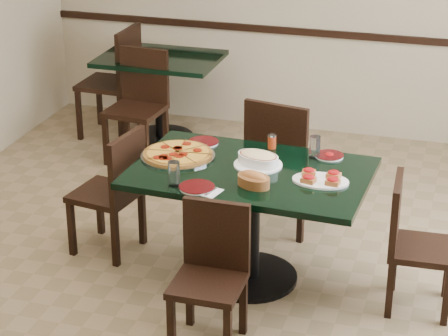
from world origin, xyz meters
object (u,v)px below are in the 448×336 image
(back_chair_left, at_px, (118,76))
(bruschetta_platter, at_px, (321,178))
(chair_far, at_px, (282,158))
(bread_basket, at_px, (254,180))
(back_table, at_px, (160,82))
(chair_left, at_px, (115,187))
(back_chair_near, at_px, (139,99))
(pepperoni_pizza, at_px, (178,154))
(lasagna_casserole, at_px, (258,159))
(main_table, at_px, (250,197))
(chair_right, at_px, (411,238))
(chair_near, at_px, (212,268))

(back_chair_left, bearing_deg, bruschetta_platter, 47.83)
(chair_far, xyz_separation_m, bread_basket, (0.05, -0.93, 0.25))
(back_table, xyz_separation_m, chair_left, (0.44, -2.01, -0.05))
(back_chair_near, bearing_deg, pepperoni_pizza, -55.35)
(chair_left, distance_m, lasagna_casserole, 1.01)
(main_table, relative_size, chair_right, 1.79)
(pepperoni_pizza, height_order, bruschetta_platter, bruschetta_platter)
(chair_far, bearing_deg, back_table, -33.65)
(lasagna_casserole, relative_size, bread_basket, 1.24)
(pepperoni_pizza, bearing_deg, chair_near, -58.66)
(pepperoni_pizza, bearing_deg, chair_right, -3.59)
(chair_near, distance_m, back_chair_near, 2.71)
(back_chair_left, distance_m, lasagna_casserole, 2.68)
(chair_far, relative_size, chair_left, 1.13)
(back_table, height_order, chair_left, chair_left)
(chair_left, bearing_deg, lasagna_casserole, 97.95)
(chair_left, xyz_separation_m, pepperoni_pizza, (0.45, -0.02, 0.29))
(bread_basket, bearing_deg, lasagna_casserole, 122.74)
(chair_right, bearing_deg, back_chair_near, 51.82)
(main_table, height_order, chair_far, chair_far)
(chair_far, height_order, back_chair_near, chair_far)
(main_table, bearing_deg, back_chair_near, 132.52)
(back_chair_near, distance_m, pepperoni_pizza, 1.86)
(back_chair_near, bearing_deg, back_chair_left, 137.54)
(chair_right, bearing_deg, bruschetta_platter, 90.27)
(bruschetta_platter, bearing_deg, back_table, 128.75)
(main_table, bearing_deg, bread_basket, -68.00)
(chair_far, height_order, lasagna_casserole, chair_far)
(chair_near, bearing_deg, back_chair_left, 121.72)
(chair_far, relative_size, back_chair_left, 0.98)
(back_chair_near, relative_size, lasagna_casserole, 2.99)
(back_table, distance_m, bruschetta_platter, 2.82)
(back_chair_near, bearing_deg, chair_far, -28.82)
(back_table, height_order, back_chair_left, back_chair_left)
(chair_right, height_order, bread_basket, bread_basket)
(back_chair_near, height_order, bread_basket, back_chair_near)
(back_table, relative_size, back_chair_near, 1.11)
(main_table, height_order, back_chair_near, back_chair_near)
(chair_far, height_order, pepperoni_pizza, chair_far)
(chair_far, xyz_separation_m, chair_right, (0.94, -0.73, -0.09))
(chair_near, bearing_deg, pepperoni_pizza, 120.87)
(chair_far, bearing_deg, bread_basket, 103.86)
(chair_far, height_order, chair_right, chair_far)
(chair_left, height_order, pepperoni_pizza, chair_left)
(chair_left, bearing_deg, chair_near, 58.52)
(chair_left, bearing_deg, back_table, -158.60)
(chair_near, bearing_deg, back_chair_near, 119.70)
(bread_basket, relative_size, bruschetta_platter, 0.73)
(pepperoni_pizza, distance_m, bread_basket, 0.63)
(chair_left, distance_m, back_chair_near, 1.64)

